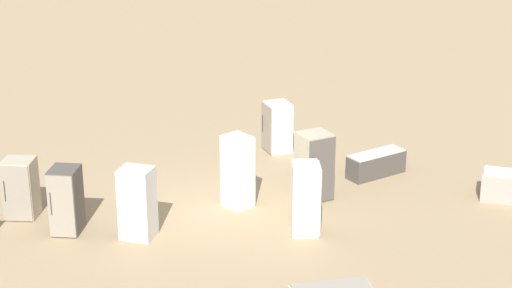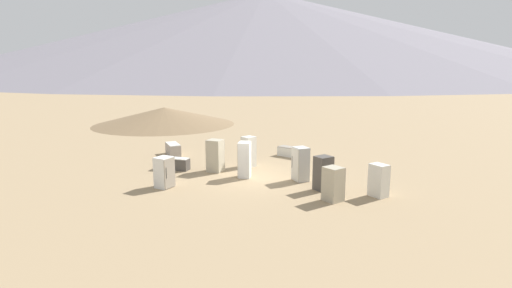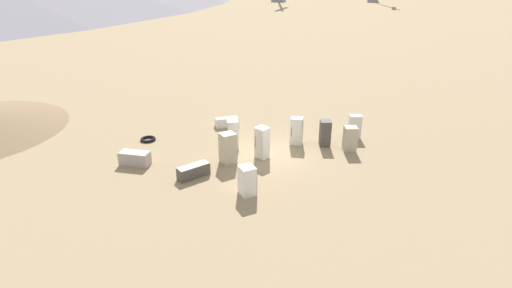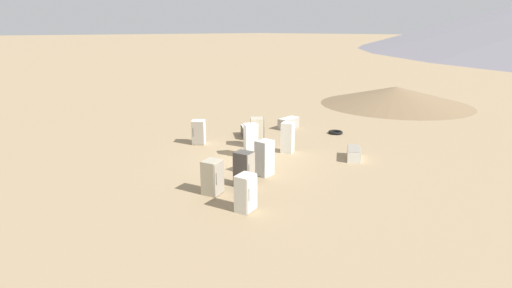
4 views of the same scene
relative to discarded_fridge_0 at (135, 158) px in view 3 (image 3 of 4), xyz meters
The scene contains 13 objects.
ground_plane 7.33m from the discarded_fridge_0, 116.00° to the left, with size 1000.00×1000.00×0.00m, color #9E8460.
discarded_fridge_0 is the anchor object (origin of this frame).
discarded_fridge_1 5.08m from the discarded_fridge_0, 109.95° to the left, with size 1.07×1.07×1.74m.
discarded_fridge_2 13.42m from the discarded_fridge_0, 124.45° to the left, with size 0.76×0.86×1.44m.
discarded_fridge_3 3.69m from the discarded_fridge_0, 84.53° to the left, with size 1.70×1.41×0.66m.
discarded_fridge_4 5.71m from the discarded_fridge_0, 130.81° to the left, with size 0.84×0.85×1.72m.
discarded_fridge_5 7.46m from the discarded_fridge_0, 159.16° to the left, with size 1.44×1.68×0.60m.
discarded_fridge_6 12.23m from the discarded_fridge_0, 116.33° to the left, with size 0.89×0.90×1.46m.
discarded_fridge_7 11.07m from the discarded_fridge_0, 121.24° to the left, with size 0.89×0.80×1.58m.
discarded_fridge_8 6.95m from the discarded_fridge_0, 80.33° to the left, with size 1.01×1.01×1.45m.
discarded_fridge_9 9.46m from the discarded_fridge_0, 124.43° to the left, with size 0.73×0.79×1.69m.
discarded_fridge_10 7.00m from the discarded_fridge_0, 114.39° to the left, with size 0.83×0.85×1.83m.
scrap_tire 3.37m from the discarded_fridge_0, 160.22° to the right, with size 0.95×0.95×0.17m.
Camera 3 is at (19.89, 5.52, 9.75)m, focal length 28.00 mm.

